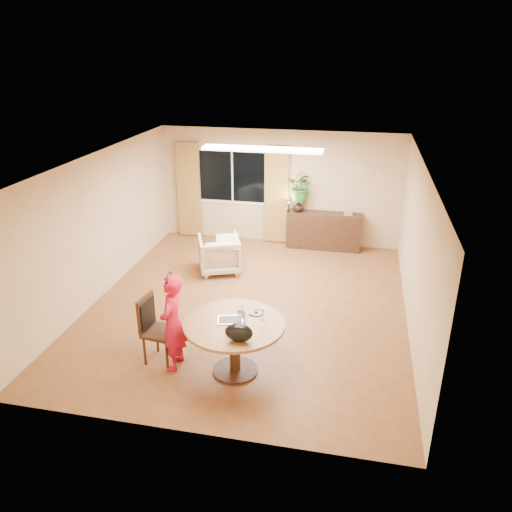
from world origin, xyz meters
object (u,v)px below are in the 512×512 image
at_px(dining_chair, 160,330).
at_px(dining_table, 235,333).
at_px(child, 173,323).
at_px(sideboard, 324,231).
at_px(armchair, 219,254).

bearing_deg(dining_chair, dining_table, 4.74).
height_order(dining_table, child, child).
height_order(child, sideboard, child).
xyz_separation_m(dining_table, dining_chair, (-1.12, 0.05, -0.12)).
bearing_deg(sideboard, dining_table, -99.47).
bearing_deg(dining_chair, child, -14.57).
bearing_deg(armchair, sideboard, -161.46).
bearing_deg(armchair, dining_chair, 68.53).
bearing_deg(dining_table, dining_chair, 177.68).
xyz_separation_m(dining_table, child, (-0.88, -0.05, 0.09)).
height_order(dining_table, dining_chair, dining_chair).
xyz_separation_m(child, sideboard, (1.71, 5.01, -0.31)).
height_order(child, armchair, child).
bearing_deg(dining_chair, armchair, 97.63).
xyz_separation_m(dining_table, sideboard, (0.83, 4.96, -0.21)).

